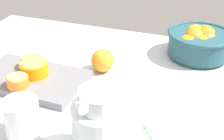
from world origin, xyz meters
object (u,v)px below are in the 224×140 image
(orange_half_1, at_px, (34,69))
(loose_orange_1, at_px, (103,61))
(orange_half_0, at_px, (18,81))
(orange_half_2, at_px, (32,62))
(juice_pitcher, at_px, (102,133))
(fruit_bowl, at_px, (199,42))
(second_glass, at_px, (22,121))
(cutting_board, at_px, (31,79))
(spoon, at_px, (3,46))

(orange_half_1, relative_size, loose_orange_1, 1.12)
(orange_half_0, bearing_deg, orange_half_2, 101.73)
(juice_pitcher, xyz_separation_m, loose_orange_1, (-0.14, 0.36, -0.03))
(juice_pitcher, height_order, orange_half_2, juice_pitcher)
(orange_half_0, bearing_deg, loose_orange_1, 48.30)
(fruit_bowl, xyz_separation_m, second_glass, (-0.35, -0.58, -0.01))
(second_glass, bearing_deg, juice_pitcher, 0.80)
(loose_orange_1, bearing_deg, orange_half_0, -131.70)
(cutting_board, height_order, spoon, cutting_board)
(orange_half_0, distance_m, orange_half_2, 0.12)
(juice_pitcher, bearing_deg, fruit_bowl, 76.02)
(second_glass, bearing_deg, orange_half_2, 118.35)
(orange_half_1, bearing_deg, spoon, 145.25)
(second_glass, height_order, spoon, second_glass)
(juice_pitcher, bearing_deg, orange_half_2, 142.38)
(juice_pitcher, height_order, spoon, juice_pitcher)
(second_glass, relative_size, orange_half_2, 1.52)
(cutting_board, distance_m, spoon, 0.30)
(second_glass, relative_size, spoon, 0.64)
(orange_half_0, bearing_deg, second_glass, -52.20)
(cutting_board, bearing_deg, orange_half_1, 36.05)
(loose_orange_1, bearing_deg, orange_half_2, -155.66)
(fruit_bowl, height_order, cutting_board, fruit_bowl)
(second_glass, xyz_separation_m, cutting_board, (-0.12, 0.22, -0.04))
(orange_half_1, distance_m, loose_orange_1, 0.22)
(cutting_board, relative_size, orange_half_1, 3.89)
(orange_half_2, bearing_deg, cutting_board, -64.64)
(fruit_bowl, distance_m, loose_orange_1, 0.36)
(fruit_bowl, xyz_separation_m, orange_half_1, (-0.46, -0.35, -0.01))
(second_glass, distance_m, spoon, 0.55)
(orange_half_1, bearing_deg, juice_pitcher, -35.99)
(orange_half_1, bearing_deg, fruit_bowl, 37.14)
(orange_half_1, bearing_deg, orange_half_0, -97.51)
(fruit_bowl, bearing_deg, orange_half_0, -138.07)
(orange_half_0, distance_m, loose_orange_1, 0.28)
(juice_pitcher, xyz_separation_m, second_glass, (-0.20, -0.00, -0.02))
(second_glass, distance_m, orange_half_2, 0.31)
(orange_half_2, height_order, loose_orange_1, loose_orange_1)
(orange_half_2, relative_size, loose_orange_1, 0.89)
(second_glass, xyz_separation_m, orange_half_0, (-0.12, 0.16, -0.01))
(fruit_bowl, height_order, second_glass, fruit_bowl)
(cutting_board, relative_size, spoon, 2.06)
(fruit_bowl, height_order, orange_half_2, fruit_bowl)
(juice_pitcher, distance_m, orange_half_0, 0.36)
(juice_pitcher, relative_size, second_glass, 1.78)
(orange_half_1, xyz_separation_m, spoon, (-0.25, 0.18, -0.04))
(orange_half_0, xyz_separation_m, orange_half_2, (-0.02, 0.11, 0.00))
(second_glass, distance_m, cutting_board, 0.26)
(cutting_board, distance_m, orange_half_2, 0.06)
(orange_half_1, relative_size, orange_half_2, 1.26)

